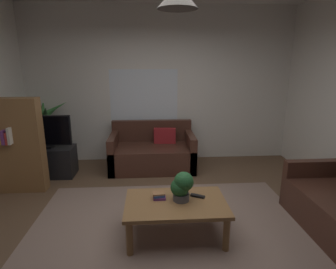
{
  "coord_description": "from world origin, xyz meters",
  "views": [
    {
      "loc": [
        -0.21,
        -2.83,
        1.88
      ],
      "look_at": [
        0.0,
        0.3,
        1.05
      ],
      "focal_mm": 29.25,
      "sensor_mm": 36.0,
      "label": 1
    }
  ],
  "objects_px": {
    "book_on_table_2": "(159,193)",
    "tv": "(43,132)",
    "bookshelf_corner": "(18,146)",
    "tv_stand": "(47,162)",
    "potted_plant_on_table": "(182,186)",
    "couch_under_window": "(153,153)",
    "potted_palm_corner": "(46,134)",
    "coffee_table": "(176,207)",
    "book_on_table_0": "(159,197)",
    "remote_on_table_0": "(198,196)",
    "book_on_table_1": "(159,196)"
  },
  "relations": [
    {
      "from": "book_on_table_0",
      "to": "tv",
      "type": "xyz_separation_m",
      "value": [
        -1.84,
        1.71,
        0.36
      ]
    },
    {
      "from": "book_on_table_2",
      "to": "coffee_table",
      "type": "bearing_deg",
      "value": -25.55
    },
    {
      "from": "book_on_table_2",
      "to": "potted_palm_corner",
      "type": "distance_m",
      "value": 3.02
    },
    {
      "from": "coffee_table",
      "to": "remote_on_table_0",
      "type": "relative_size",
      "value": 6.87
    },
    {
      "from": "tv",
      "to": "potted_plant_on_table",
      "type": "bearing_deg",
      "value": -40.26
    },
    {
      "from": "book_on_table_1",
      "to": "book_on_table_0",
      "type": "bearing_deg",
      "value": 46.81
    },
    {
      "from": "tv_stand",
      "to": "potted_palm_corner",
      "type": "relative_size",
      "value": 0.69
    },
    {
      "from": "bookshelf_corner",
      "to": "tv_stand",
      "type": "bearing_deg",
      "value": 71.12
    },
    {
      "from": "remote_on_table_0",
      "to": "potted_plant_on_table",
      "type": "height_order",
      "value": "potted_plant_on_table"
    },
    {
      "from": "book_on_table_1",
      "to": "bookshelf_corner",
      "type": "distance_m",
      "value": 2.36
    },
    {
      "from": "book_on_table_2",
      "to": "tv",
      "type": "bearing_deg",
      "value": 136.96
    },
    {
      "from": "remote_on_table_0",
      "to": "potted_plant_on_table",
      "type": "distance_m",
      "value": 0.25
    },
    {
      "from": "book_on_table_0",
      "to": "tv_stand",
      "type": "height_order",
      "value": "tv_stand"
    },
    {
      "from": "couch_under_window",
      "to": "coffee_table",
      "type": "relative_size",
      "value": 1.36
    },
    {
      "from": "potted_plant_on_table",
      "to": "tv_stand",
      "type": "xyz_separation_m",
      "value": [
        -2.08,
        1.78,
        -0.33
      ]
    },
    {
      "from": "tv_stand",
      "to": "potted_palm_corner",
      "type": "bearing_deg",
      "value": 108.61
    },
    {
      "from": "tv_stand",
      "to": "bookshelf_corner",
      "type": "distance_m",
      "value": 0.73
    },
    {
      "from": "couch_under_window",
      "to": "tv_stand",
      "type": "height_order",
      "value": "couch_under_window"
    },
    {
      "from": "book_on_table_0",
      "to": "potted_plant_on_table",
      "type": "bearing_deg",
      "value": -11.76
    },
    {
      "from": "potted_palm_corner",
      "to": "coffee_table",
      "type": "bearing_deg",
      "value": -46.91
    },
    {
      "from": "coffee_table",
      "to": "potted_palm_corner",
      "type": "xyz_separation_m",
      "value": [
        -2.19,
        2.34,
        0.26
      ]
    },
    {
      "from": "couch_under_window",
      "to": "book_on_table_0",
      "type": "height_order",
      "value": "couch_under_window"
    },
    {
      "from": "book_on_table_2",
      "to": "potted_palm_corner",
      "type": "xyz_separation_m",
      "value": [
        -2.0,
        2.25,
        0.13
      ]
    },
    {
      "from": "book_on_table_1",
      "to": "remote_on_table_0",
      "type": "distance_m",
      "value": 0.44
    },
    {
      "from": "remote_on_table_0",
      "to": "tv_stand",
      "type": "xyz_separation_m",
      "value": [
        -2.27,
        1.72,
        -0.17
      ]
    },
    {
      "from": "remote_on_table_0",
      "to": "tv_stand",
      "type": "relative_size",
      "value": 0.18
    },
    {
      "from": "potted_palm_corner",
      "to": "bookshelf_corner",
      "type": "relative_size",
      "value": 0.93
    },
    {
      "from": "couch_under_window",
      "to": "bookshelf_corner",
      "type": "xyz_separation_m",
      "value": [
        -1.97,
        -0.8,
        0.43
      ]
    },
    {
      "from": "book_on_table_1",
      "to": "remote_on_table_0",
      "type": "relative_size",
      "value": 0.73
    },
    {
      "from": "remote_on_table_0",
      "to": "tv",
      "type": "height_order",
      "value": "tv"
    },
    {
      "from": "book_on_table_2",
      "to": "tv_stand",
      "type": "relative_size",
      "value": 0.15
    },
    {
      "from": "couch_under_window",
      "to": "book_on_table_0",
      "type": "bearing_deg",
      "value": -88.44
    },
    {
      "from": "tv_stand",
      "to": "remote_on_table_0",
      "type": "bearing_deg",
      "value": -37.25
    },
    {
      "from": "book_on_table_2",
      "to": "tv_stand",
      "type": "xyz_separation_m",
      "value": [
        -1.83,
        1.73,
        -0.22
      ]
    },
    {
      "from": "book_on_table_2",
      "to": "bookshelf_corner",
      "type": "bearing_deg",
      "value": 149.47
    },
    {
      "from": "bookshelf_corner",
      "to": "remote_on_table_0",
      "type": "bearing_deg",
      "value": -25.74
    },
    {
      "from": "couch_under_window",
      "to": "book_on_table_2",
      "type": "bearing_deg",
      "value": -88.72
    },
    {
      "from": "potted_plant_on_table",
      "to": "bookshelf_corner",
      "type": "xyz_separation_m",
      "value": [
        -2.27,
        1.24,
        0.12
      ]
    },
    {
      "from": "potted_palm_corner",
      "to": "potted_plant_on_table",
      "type": "bearing_deg",
      "value": -45.63
    },
    {
      "from": "book_on_table_0",
      "to": "tv_stand",
      "type": "distance_m",
      "value": 2.53
    },
    {
      "from": "couch_under_window",
      "to": "potted_palm_corner",
      "type": "xyz_separation_m",
      "value": [
        -1.96,
        0.27,
        0.34
      ]
    },
    {
      "from": "remote_on_table_0",
      "to": "tv",
      "type": "bearing_deg",
      "value": 81.37
    },
    {
      "from": "book_on_table_0",
      "to": "potted_palm_corner",
      "type": "relative_size",
      "value": 0.1
    },
    {
      "from": "book_on_table_1",
      "to": "remote_on_table_0",
      "type": "bearing_deg",
      "value": 2.17
    },
    {
      "from": "book_on_table_0",
      "to": "potted_palm_corner",
      "type": "distance_m",
      "value": 3.03
    },
    {
      "from": "book_on_table_1",
      "to": "tv_stand",
      "type": "bearing_deg",
      "value": 136.45
    },
    {
      "from": "couch_under_window",
      "to": "bookshelf_corner",
      "type": "distance_m",
      "value": 2.17
    },
    {
      "from": "potted_plant_on_table",
      "to": "tv",
      "type": "xyz_separation_m",
      "value": [
        -2.08,
        1.76,
        0.2
      ]
    },
    {
      "from": "couch_under_window",
      "to": "remote_on_table_0",
      "type": "xyz_separation_m",
      "value": [
        0.48,
        -1.98,
        0.15
      ]
    },
    {
      "from": "potted_plant_on_table",
      "to": "tv_stand",
      "type": "height_order",
      "value": "potted_plant_on_table"
    }
  ]
}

